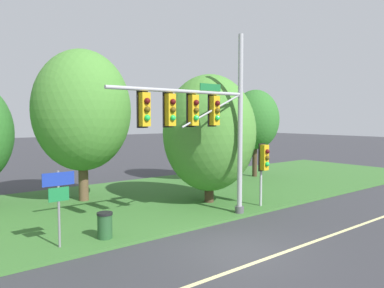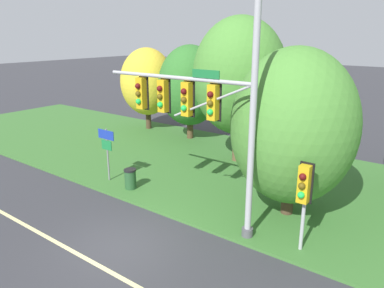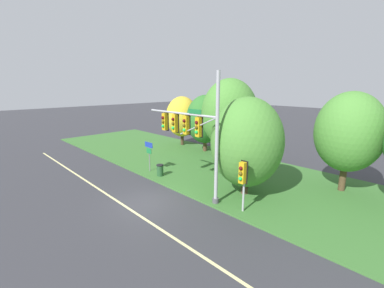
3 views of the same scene
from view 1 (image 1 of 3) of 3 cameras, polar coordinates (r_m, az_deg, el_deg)
name	(u,v)px [view 1 (image 1 of 3)]	position (r m, az deg, el deg)	size (l,w,h in m)	color
ground_plane	(236,249)	(13.06, 6.80, -15.58)	(160.00, 160.00, 0.00)	#333338
lane_stripe	(264,259)	(12.30, 10.97, -16.86)	(36.00, 0.16, 0.01)	beige
grass_verge	(120,203)	(19.49, -10.99, -8.88)	(48.00, 11.50, 0.10)	#386B2D
traffic_signal_mast	(204,117)	(15.28, 1.89, 4.14)	(6.66, 0.49, 7.93)	#9EA0A5
pedestrian_signal_near_kerb	(264,161)	(18.29, 10.89, -2.58)	(0.46, 0.55, 3.05)	#9EA0A5
route_sign_post	(59,195)	(13.10, -19.65, -7.35)	(1.05, 0.08, 2.55)	slate
tree_behind_signpost	(82,111)	(19.95, -16.41, 4.89)	(4.94, 4.94, 7.74)	brown
tree_mid_verge	(209,133)	(18.82, 2.65, 1.67)	(4.68, 4.68, 6.44)	#423021
tree_tall_centre	(206,121)	(25.68, 2.18, 3.58)	(4.27, 4.27, 6.77)	#4C3823
tree_right_far	(255,120)	(27.56, 9.61, 3.65)	(3.45, 3.45, 6.31)	#423021
trash_bin	(105,225)	(13.91, -13.14, -11.96)	(0.56, 0.56, 0.93)	#234C28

